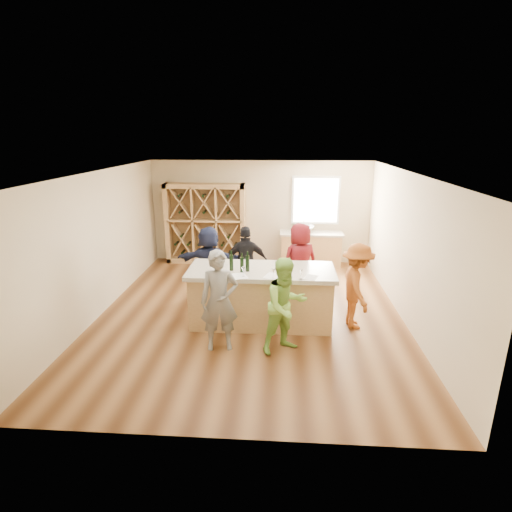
# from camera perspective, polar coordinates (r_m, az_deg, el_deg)

# --- Properties ---
(floor) EXTENTS (6.00, 7.00, 0.10)m
(floor) POSITION_cam_1_polar(r_m,az_deg,el_deg) (8.21, -0.80, -8.43)
(floor) COLOR brown
(floor) RESTS_ON ground
(ceiling) EXTENTS (6.00, 7.00, 0.10)m
(ceiling) POSITION_cam_1_polar(r_m,az_deg,el_deg) (7.43, -0.89, 12.18)
(ceiling) COLOR white
(ceiling) RESTS_ON ground
(wall_back) EXTENTS (6.00, 0.10, 2.80)m
(wall_back) POSITION_cam_1_polar(r_m,az_deg,el_deg) (11.14, 0.65, 6.33)
(wall_back) COLOR #CAB792
(wall_back) RESTS_ON ground
(wall_front) EXTENTS (6.00, 0.10, 2.80)m
(wall_front) POSITION_cam_1_polar(r_m,az_deg,el_deg) (4.41, -4.67, -11.31)
(wall_front) COLOR #CAB792
(wall_front) RESTS_ON ground
(wall_left) EXTENTS (0.10, 7.00, 2.80)m
(wall_left) POSITION_cam_1_polar(r_m,az_deg,el_deg) (8.50, -21.81, 1.63)
(wall_left) COLOR #CAB792
(wall_left) RESTS_ON ground
(wall_right) EXTENTS (0.10, 7.00, 2.80)m
(wall_right) POSITION_cam_1_polar(r_m,az_deg,el_deg) (8.05, 21.35, 0.86)
(wall_right) COLOR #CAB792
(wall_right) RESTS_ON ground
(window_frame) EXTENTS (1.30, 0.06, 1.30)m
(window_frame) POSITION_cam_1_polar(r_m,az_deg,el_deg) (11.02, 8.51, 7.87)
(window_frame) COLOR white
(window_frame) RESTS_ON wall_back
(window_pane) EXTENTS (1.18, 0.01, 1.18)m
(window_pane) POSITION_cam_1_polar(r_m,az_deg,el_deg) (10.99, 8.53, 7.84)
(window_pane) COLOR white
(window_pane) RESTS_ON wall_back
(wine_rack) EXTENTS (2.20, 0.45, 2.20)m
(wine_rack) POSITION_cam_1_polar(r_m,az_deg,el_deg) (11.12, -7.21, 4.59)
(wine_rack) COLOR tan
(wine_rack) RESTS_ON floor
(back_counter_base) EXTENTS (1.60, 0.58, 0.86)m
(back_counter_base) POSITION_cam_1_polar(r_m,az_deg,el_deg) (11.04, 7.80, 0.88)
(back_counter_base) COLOR tan
(back_counter_base) RESTS_ON floor
(back_counter_top) EXTENTS (1.70, 0.62, 0.06)m
(back_counter_top) POSITION_cam_1_polar(r_m,az_deg,el_deg) (10.92, 7.90, 3.20)
(back_counter_top) COLOR #B5AA95
(back_counter_top) RESTS_ON back_counter_base
(sink) EXTENTS (0.54, 0.54, 0.19)m
(sink) POSITION_cam_1_polar(r_m,az_deg,el_deg) (10.88, 6.87, 3.85)
(sink) COLOR silver
(sink) RESTS_ON back_counter_top
(faucet) EXTENTS (0.02, 0.02, 0.30)m
(faucet) POSITION_cam_1_polar(r_m,az_deg,el_deg) (11.04, 6.84, 4.36)
(faucet) COLOR silver
(faucet) RESTS_ON back_counter_top
(tasting_counter_base) EXTENTS (2.60, 1.00, 1.00)m
(tasting_counter_base) POSITION_cam_1_polar(r_m,az_deg,el_deg) (7.62, 0.75, -6.00)
(tasting_counter_base) COLOR tan
(tasting_counter_base) RESTS_ON floor
(tasting_counter_top) EXTENTS (2.72, 1.12, 0.08)m
(tasting_counter_top) POSITION_cam_1_polar(r_m,az_deg,el_deg) (7.42, 0.77, -2.16)
(tasting_counter_top) COLOR #B5AA95
(tasting_counter_top) RESTS_ON tasting_counter_base
(wine_bottle_a) EXTENTS (0.09, 0.09, 0.30)m
(wine_bottle_a) POSITION_cam_1_polar(r_m,az_deg,el_deg) (7.31, -5.57, -0.96)
(wine_bottle_a) COLOR black
(wine_bottle_a) RESTS_ON tasting_counter_top
(wine_bottle_b) EXTENTS (0.08, 0.08, 0.28)m
(wine_bottle_b) POSITION_cam_1_polar(r_m,az_deg,el_deg) (7.21, -5.34, -1.31)
(wine_bottle_b) COLOR black
(wine_bottle_b) RESTS_ON tasting_counter_top
(wine_bottle_c) EXTENTS (0.09, 0.09, 0.30)m
(wine_bottle_c) POSITION_cam_1_polar(r_m,az_deg,el_deg) (7.30, -3.54, -0.97)
(wine_bottle_c) COLOR black
(wine_bottle_c) RESTS_ON tasting_counter_top
(wine_bottle_d) EXTENTS (0.07, 0.07, 0.28)m
(wine_bottle_d) POSITION_cam_1_polar(r_m,az_deg,el_deg) (7.21, -2.02, -1.25)
(wine_bottle_d) COLOR black
(wine_bottle_d) RESTS_ON tasting_counter_top
(wine_bottle_e) EXTENTS (0.08, 0.08, 0.30)m
(wine_bottle_e) POSITION_cam_1_polar(r_m,az_deg,el_deg) (7.25, -1.22, -1.07)
(wine_bottle_e) COLOR black
(wine_bottle_e) RESTS_ON tasting_counter_top
(wine_glass_a) EXTENTS (0.07, 0.07, 0.17)m
(wine_glass_a) POSITION_cam_1_polar(r_m,az_deg,el_deg) (6.99, -1.83, -2.30)
(wine_glass_a) COLOR white
(wine_glass_a) RESTS_ON tasting_counter_top
(wine_glass_b) EXTENTS (0.07, 0.07, 0.18)m
(wine_glass_b) POSITION_cam_1_polar(r_m,az_deg,el_deg) (6.90, 2.48, -2.57)
(wine_glass_b) COLOR white
(wine_glass_b) RESTS_ON tasting_counter_top
(wine_glass_c) EXTENTS (0.07, 0.07, 0.17)m
(wine_glass_c) POSITION_cam_1_polar(r_m,az_deg,el_deg) (6.91, 6.42, -2.67)
(wine_glass_c) COLOR white
(wine_glass_c) RESTS_ON tasting_counter_top
(wine_glass_d) EXTENTS (0.08, 0.08, 0.17)m
(wine_glass_d) POSITION_cam_1_polar(r_m,az_deg,el_deg) (7.22, 3.81, -1.72)
(wine_glass_d) COLOR white
(wine_glass_d) RESTS_ON tasting_counter_top
(tasting_menu_a) EXTENTS (0.33, 0.38, 0.00)m
(tasting_menu_a) POSITION_cam_1_polar(r_m,az_deg,el_deg) (7.05, -2.32, -2.87)
(tasting_menu_a) COLOR white
(tasting_menu_a) RESTS_ON tasting_counter_top
(tasting_menu_b) EXTENTS (0.33, 0.39, 0.00)m
(tasting_menu_b) POSITION_cam_1_polar(r_m,az_deg,el_deg) (7.06, 2.32, -2.86)
(tasting_menu_b) COLOR white
(tasting_menu_b) RESTS_ON tasting_counter_top
(tasting_menu_c) EXTENTS (0.29, 0.33, 0.00)m
(tasting_menu_c) POSITION_cam_1_polar(r_m,az_deg,el_deg) (7.05, 7.79, -3.03)
(tasting_menu_c) COLOR white
(tasting_menu_c) RESTS_ON tasting_counter_top
(person_near_left) EXTENTS (0.69, 0.56, 1.72)m
(person_near_left) POSITION_cam_1_polar(r_m,az_deg,el_deg) (6.61, -5.26, -6.42)
(person_near_left) COLOR slate
(person_near_left) RESTS_ON floor
(person_near_right) EXTENTS (0.89, 0.79, 1.61)m
(person_near_right) POSITION_cam_1_polar(r_m,az_deg,el_deg) (6.56, 4.27, -7.10)
(person_near_right) COLOR #8CC64C
(person_near_right) RESTS_ON floor
(person_server) EXTENTS (0.57, 1.08, 1.61)m
(person_server) POSITION_cam_1_polar(r_m,az_deg,el_deg) (7.58, 14.19, -4.19)
(person_server) COLOR #994C19
(person_server) RESTS_ON floor
(person_far_mid) EXTENTS (1.01, 0.62, 1.61)m
(person_far_mid) POSITION_cam_1_polar(r_m,az_deg,el_deg) (8.65, -1.39, -0.96)
(person_far_mid) COLOR black
(person_far_mid) RESTS_ON floor
(person_far_right) EXTENTS (0.98, 0.84, 1.69)m
(person_far_right) POSITION_cam_1_polar(r_m,az_deg,el_deg) (8.64, 6.28, -0.81)
(person_far_right) COLOR #590F14
(person_far_right) RESTS_ON floor
(person_far_left) EXTENTS (1.51, 0.59, 1.61)m
(person_far_left) POSITION_cam_1_polar(r_m,az_deg,el_deg) (8.74, -6.68, -0.89)
(person_far_left) COLOR #191E38
(person_far_left) RESTS_ON floor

